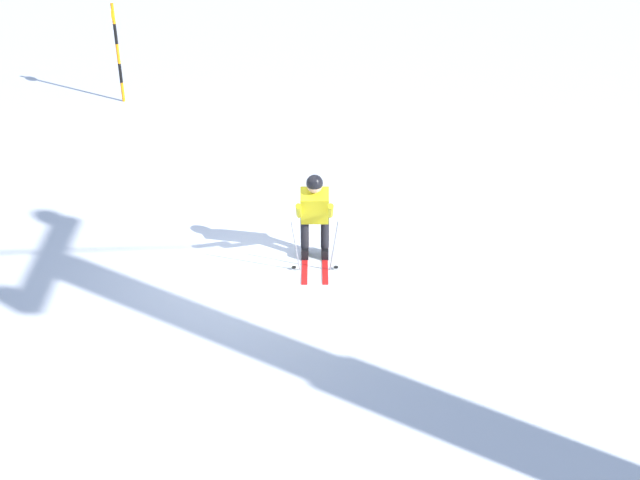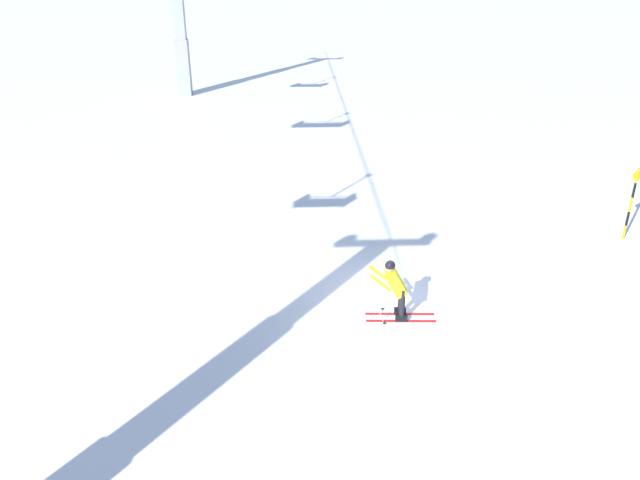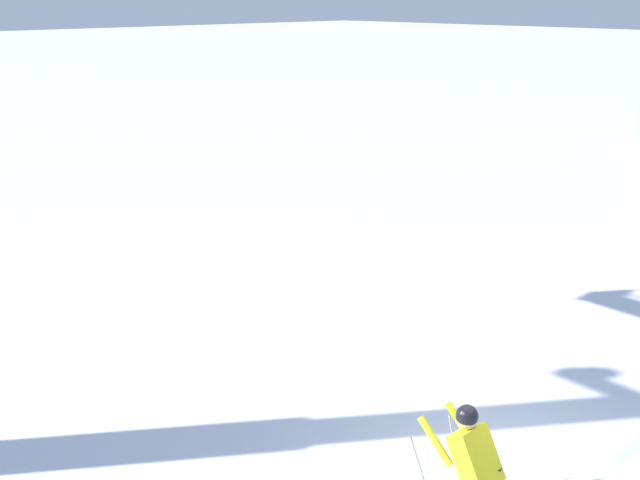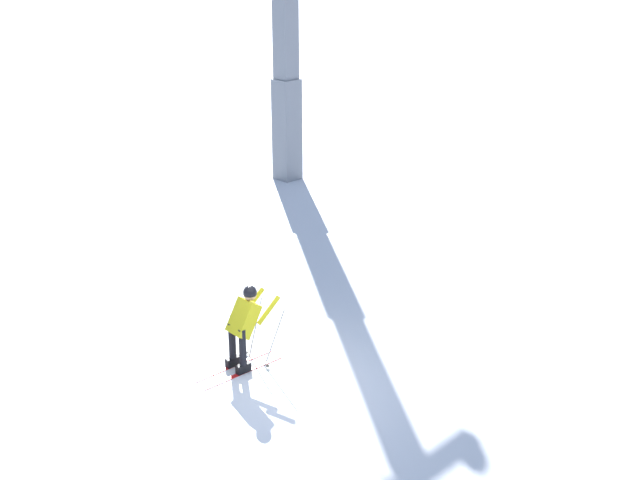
{
  "view_description": "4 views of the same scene",
  "coord_description": "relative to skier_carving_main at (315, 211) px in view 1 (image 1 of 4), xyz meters",
  "views": [
    {
      "loc": [
        -0.41,
        10.75,
        6.4
      ],
      "look_at": [
        -0.87,
        3.72,
        2.45
      ],
      "focal_mm": 45.02,
      "sensor_mm": 36.0,
      "label": 1
    },
    {
      "loc": [
        -13.8,
        2.43,
        8.21
      ],
      "look_at": [
        -1.46,
        1.85,
        2.33
      ],
      "focal_mm": 35.21,
      "sensor_mm": 36.0,
      "label": 2
    },
    {
      "loc": [
        -6.85,
        -3.59,
        5.72
      ],
      "look_at": [
        -0.68,
        2.85,
        2.71
      ],
      "focal_mm": 40.42,
      "sensor_mm": 36.0,
      "label": 3
    },
    {
      "loc": [
        8.81,
        -7.84,
        7.29
      ],
      "look_at": [
        -0.72,
        1.63,
        2.1
      ],
      "focal_mm": 44.45,
      "sensor_mm": 36.0,
      "label": 4
    }
  ],
  "objects": [
    {
      "name": "ground_plane",
      "position": [
        1.03,
        -0.05,
        -0.9
      ],
      "size": [
        260.0,
        260.0,
        0.0
      ],
      "primitive_type": "plane",
      "color": "white"
    },
    {
      "name": "trail_marker_pole",
      "position": [
        4.07,
        -7.69,
        0.33
      ],
      "size": [
        0.07,
        0.28,
        2.28
      ],
      "color": "orange",
      "rests_on": "ground_plane"
    },
    {
      "name": "skier_carving_main",
      "position": [
        0.0,
        0.0,
        0.0
      ],
      "size": [
        0.73,
        1.7,
        1.68
      ],
      "color": "red",
      "rests_on": "ground_plane"
    }
  ]
}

